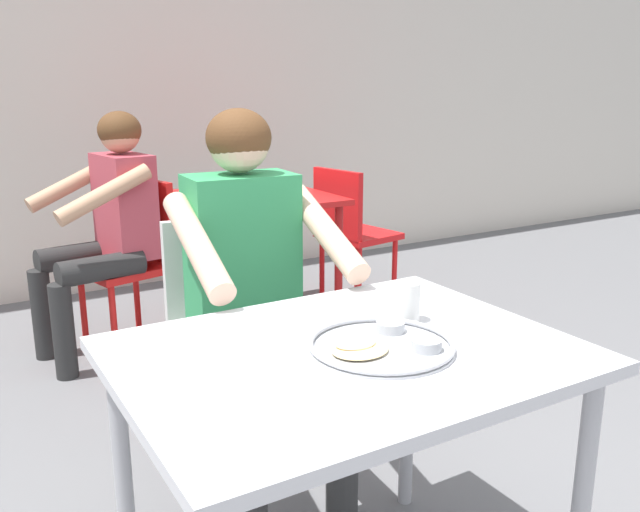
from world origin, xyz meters
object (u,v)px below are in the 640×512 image
object	(u,v)px
thali_tray	(382,344)
diner_foreground	(254,274)
table_background_red	(255,212)
drinking_cup	(407,301)
table_foreground	(346,384)
patron_background	(107,213)
chair_red_right	(350,226)
chair_foreground	(231,324)
chair_red_left	(136,252)

from	to	relation	value
thali_tray	diner_foreground	xyz separation A→B (m)	(0.01, 0.70, -0.01)
thali_tray	table_background_red	size ratio (longest dim) A/B	0.40
drinking_cup	diner_foreground	distance (m)	0.61
table_foreground	patron_background	xyz separation A→B (m)	(-0.03, 2.07, 0.06)
table_foreground	chair_red_right	world-z (taller)	chair_red_right
drinking_cup	patron_background	xyz separation A→B (m)	(-0.26, 2.00, -0.08)
diner_foreground	chair_red_right	bearing A→B (deg)	47.75
thali_tray	table_background_red	bearing A→B (deg)	72.06
thali_tray	chair_foreground	size ratio (longest dim) A/B	0.38
thali_tray	table_background_red	distance (m)	2.24
table_foreground	diner_foreground	world-z (taller)	diner_foreground
drinking_cup	table_background_red	xyz separation A→B (m)	(0.53, 2.01, -0.16)
table_background_red	chair_red_right	bearing A→B (deg)	1.01
thali_tray	drinking_cup	xyz separation A→B (m)	(0.16, 0.12, 0.04)
chair_red_right	patron_background	xyz separation A→B (m)	(-1.42, -0.02, 0.22)
thali_tray	diner_foreground	size ratio (longest dim) A/B	0.26
table_background_red	chair_red_left	world-z (taller)	chair_red_left
table_foreground	chair_red_right	xyz separation A→B (m)	(1.38, 2.10, -0.16)
diner_foreground	patron_background	xyz separation A→B (m)	(-0.12, 1.41, -0.03)
chair_foreground	patron_background	distance (m)	1.22
table_foreground	thali_tray	size ratio (longest dim) A/B	3.05
chair_red_right	thali_tray	bearing A→B (deg)	-121.61
chair_foreground	chair_red_right	bearing A→B (deg)	43.23
table_foreground	patron_background	size ratio (longest dim) A/B	0.84
drinking_cup	patron_background	size ratio (longest dim) A/B	0.08
table_foreground	patron_background	world-z (taller)	patron_background
table_foreground	thali_tray	distance (m)	0.13
drinking_cup	table_background_red	bearing A→B (deg)	75.25
chair_foreground	patron_background	world-z (taller)	patron_background
diner_foreground	chair_red_left	distance (m)	1.48
chair_red_left	chair_red_right	size ratio (longest dim) A/B	1.02
thali_tray	table_foreground	bearing A→B (deg)	148.93
patron_background	chair_red_left	bearing A→B (deg)	21.49
chair_foreground	table_background_red	distance (m)	1.38
diner_foreground	chair_red_right	xyz separation A→B (m)	(1.30, 1.43, -0.25)
chair_foreground	diner_foreground	size ratio (longest dim) A/B	0.69
drinking_cup	chair_foreground	bearing A→B (deg)	99.48
chair_red_right	patron_background	size ratio (longest dim) A/B	0.70
diner_foreground	patron_background	world-z (taller)	diner_foreground
diner_foreground	patron_background	bearing A→B (deg)	94.73
chair_red_right	chair_foreground	bearing A→B (deg)	-136.77
thali_tray	table_background_red	world-z (taller)	thali_tray
thali_tray	chair_red_right	size ratio (longest dim) A/B	0.39
table_foreground	chair_red_left	size ratio (longest dim) A/B	1.18
table_foreground	patron_background	distance (m)	2.07
chair_foreground	chair_red_left	xyz separation A→B (m)	(0.01, 1.24, -0.01)
chair_red_left	chair_red_right	distance (m)	1.28
drinking_cup	chair_red_left	xyz separation A→B (m)	(-0.12, 2.05, -0.30)
drinking_cup	diner_foreground	bearing A→B (deg)	103.88
diner_foreground	chair_red_left	world-z (taller)	diner_foreground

